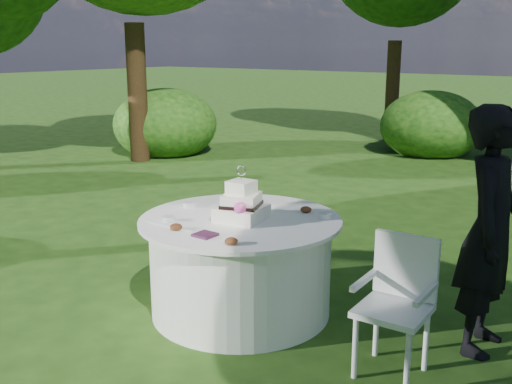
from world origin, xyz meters
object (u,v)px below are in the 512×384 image
(napkins, at_px, (205,235))
(table, at_px, (241,265))
(guest, at_px, (490,231))
(chair, at_px, (398,295))
(cake, at_px, (241,206))

(napkins, bearing_deg, table, 98.37)
(guest, bearing_deg, napkins, 117.63)
(napkins, xyz_separation_m, chair, (1.27, 0.40, -0.26))
(chair, bearing_deg, guest, 60.35)
(cake, bearing_deg, table, 139.44)
(guest, distance_m, table, 1.85)
(table, distance_m, chair, 1.35)
(cake, xyz_separation_m, chair, (1.31, -0.06, -0.37))
(napkins, distance_m, chair, 1.36)
(napkins, bearing_deg, chair, 17.37)
(napkins, bearing_deg, guest, 32.35)
(guest, relative_size, chair, 1.91)
(cake, bearing_deg, guest, 18.95)
(napkins, xyz_separation_m, guest, (1.63, 1.04, 0.07))
(table, xyz_separation_m, cake, (0.04, -0.03, 0.50))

